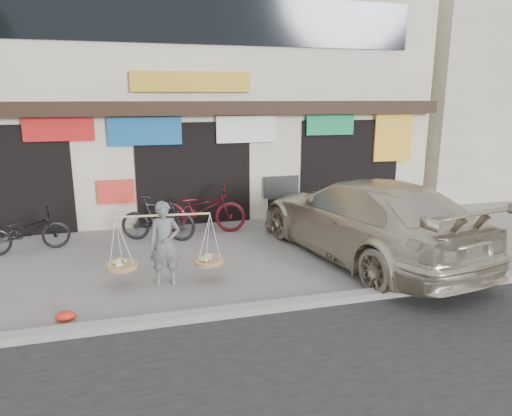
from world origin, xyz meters
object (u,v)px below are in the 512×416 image
object	(u,v)px
bike_1	(158,219)
bike_2	(201,209)
suv	(364,218)
bike_0	(26,231)
street_vendor	(165,247)

from	to	relation	value
bike_1	bike_2	xyz separation A→B (m)	(1.08, 0.46, 0.05)
bike_1	suv	world-z (taller)	suv
bike_0	bike_2	distance (m)	3.95
suv	bike_1	bearing A→B (deg)	-38.83
suv	bike_2	bearing A→B (deg)	-51.83
bike_0	bike_2	size ratio (longest dim) A/B	0.79
street_vendor	bike_1	world-z (taller)	street_vendor
street_vendor	bike_2	size ratio (longest dim) A/B	0.93
bike_1	bike_2	world-z (taller)	bike_2
bike_2	suv	xyz separation A→B (m)	(3.06, -2.72, 0.24)
bike_2	suv	world-z (taller)	suv
bike_1	street_vendor	bearing A→B (deg)	-160.12
bike_0	bike_2	world-z (taller)	bike_2
bike_0	street_vendor	bearing A→B (deg)	-146.35
street_vendor	suv	xyz separation A→B (m)	(4.17, 0.41, 0.14)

